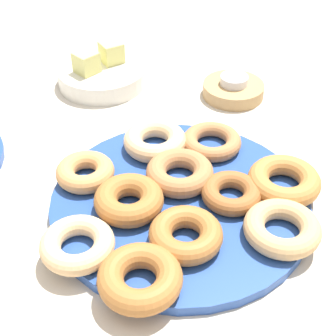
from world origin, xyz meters
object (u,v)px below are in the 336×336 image
object	(u,v)px
donut_10	(231,193)
melon_chunk_right	(112,52)
donut_4	(140,278)
donut_0	(180,173)
candle_holder	(233,90)
donut_6	(212,142)
donut_1	(282,228)
donut_9	(85,172)
tealight	(234,80)
donut_7	(186,235)
donut_8	(284,181)
donut_2	(155,141)
donut_plate	(180,202)
fruit_bowl	(102,76)
donut_3	(129,200)
melon_chunk_left	(86,63)
donut_5	(77,245)

from	to	relation	value
donut_10	melon_chunk_right	bearing A→B (deg)	85.56
donut_4	melon_chunk_right	distance (m)	0.49
donut_0	candle_holder	distance (m)	0.26
donut_6	candle_holder	bearing A→B (deg)	41.76
donut_1	donut_9	size ratio (longest dim) A/B	1.17
donut_9	tealight	world-z (taller)	donut_9
donut_7	donut_9	world-z (taller)	donut_7
donut_7	tealight	world-z (taller)	donut_7
candle_holder	donut_8	bearing A→B (deg)	-113.58
donut_2	candle_holder	world-z (taller)	donut_2
donut_plate	donut_6	size ratio (longest dim) A/B	3.93
donut_9	melon_chunk_right	distance (m)	0.31
donut_0	fruit_bowl	xyz separation A→B (m)	(0.04, 0.31, -0.01)
donut_plate	donut_10	size ratio (longest dim) A/B	4.35
donut_0	tealight	size ratio (longest dim) A/B	1.92
melon_chunk_right	donut_6	bearing A→B (deg)	-87.16
donut_6	donut_10	distance (m)	0.11
donut_plate	donut_1	distance (m)	0.14
donut_10	tealight	world-z (taller)	same
donut_0	donut_6	distance (m)	0.09
donut_2	donut_8	size ratio (longest dim) A/B	0.95
donut_1	donut_6	bearing A→B (deg)	80.05
tealight	donut_3	bearing A→B (deg)	-150.51
donut_7	donut_6	bearing A→B (deg)	45.02
melon_chunk_left	donut_1	bearing A→B (deg)	-85.52
donut_4	donut_9	xyz separation A→B (m)	(0.03, 0.19, -0.00)
donut_5	melon_chunk_left	distance (m)	0.40
donut_3	donut_10	xyz separation A→B (m)	(0.12, -0.05, -0.00)
donut_5	donut_6	bearing A→B (deg)	18.15
tealight	donut_5	bearing A→B (deg)	-152.34
donut_3	donut_6	world-z (taller)	donut_3
donut_1	donut_5	xyz separation A→B (m)	(-0.22, 0.11, -0.00)
donut_0	donut_1	size ratio (longest dim) A/B	0.99
donut_0	donut_9	bearing A→B (deg)	146.74
fruit_bowl	candle_holder	bearing A→B (deg)	-42.23
donut_4	donut_10	xyz separation A→B (m)	(0.17, 0.06, -0.00)
donut_2	donut_3	world-z (taller)	donut_3
donut_1	donut_3	world-z (taller)	donut_3
donut_plate	fruit_bowl	world-z (taller)	fruit_bowl
donut_4	tealight	bearing A→B (deg)	39.20
donut_5	fruit_bowl	size ratio (longest dim) A/B	0.56
tealight	fruit_bowl	world-z (taller)	tealight
donut_plate	fruit_bowl	size ratio (longest dim) A/B	2.16
donut_1	fruit_bowl	bearing A→B (deg)	91.10
donut_9	tealight	size ratio (longest dim) A/B	1.66
donut_10	tealight	xyz separation A→B (m)	(0.18, 0.22, 0.00)
donut_6	melon_chunk_right	xyz separation A→B (m)	(-0.01, 0.29, 0.02)
donut_1	melon_chunk_right	size ratio (longest dim) A/B	2.56
donut_0	donut_1	bearing A→B (deg)	-72.57
donut_1	donut_10	distance (m)	0.08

